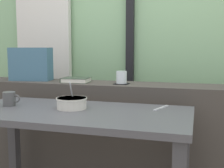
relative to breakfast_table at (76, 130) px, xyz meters
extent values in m
cube|color=#8EBC89|center=(0.07, 1.22, 0.78)|extent=(4.80, 0.08, 2.80)
cube|color=silver|center=(-0.81, 1.12, 0.63)|extent=(0.56, 0.06, 2.50)
cube|color=black|center=(0.05, 1.15, 0.68)|extent=(0.07, 0.05, 2.60)
cube|color=#423D38|center=(0.07, 0.57, -0.21)|extent=(2.80, 0.32, 0.82)
cube|color=#414145|center=(-0.59, 0.26, -0.27)|extent=(0.06, 0.06, 0.70)
cube|color=#4C4C51|center=(0.00, 0.00, 0.10)|extent=(1.28, 0.62, 0.03)
cube|color=black|center=(0.13, 0.53, 0.21)|extent=(0.10, 0.10, 0.00)
cylinder|color=white|center=(0.13, 0.53, 0.26)|extent=(0.08, 0.08, 0.09)
cylinder|color=gold|center=(0.13, 0.53, 0.25)|extent=(0.07, 0.07, 0.07)
cube|color=#334233|center=(-0.23, 0.54, 0.21)|extent=(0.21, 0.17, 0.00)
cube|color=silver|center=(-0.23, 0.54, 0.22)|extent=(0.20, 0.16, 0.03)
cube|color=#334233|center=(-0.23, 0.54, 0.24)|extent=(0.21, 0.17, 0.00)
cube|color=#334233|center=(-0.32, 0.53, 0.22)|extent=(0.02, 0.16, 0.03)
cube|color=#426B84|center=(-0.62, 0.57, 0.34)|extent=(0.34, 0.18, 0.26)
cylinder|color=silver|center=(-0.04, 0.04, 0.15)|extent=(0.17, 0.17, 0.06)
cylinder|color=silver|center=(-0.04, 0.04, 0.18)|extent=(0.18, 0.18, 0.01)
cylinder|color=tan|center=(-0.04, 0.04, 0.14)|extent=(0.15, 0.15, 0.04)
cylinder|color=silver|center=(-0.05, 0.07, 0.20)|extent=(0.03, 0.10, 0.15)
ellipsoid|color=silver|center=(-0.05, 0.09, 0.15)|extent=(0.03, 0.05, 0.01)
cube|color=silver|center=(0.46, 0.20, 0.12)|extent=(0.07, 0.17, 0.01)
cylinder|color=#4C4C4C|center=(-0.44, 0.02, 0.16)|extent=(0.08, 0.08, 0.08)
torus|color=#4C4C4C|center=(-0.39, 0.02, 0.16)|extent=(0.05, 0.01, 0.05)
camera|label=1|loc=(0.65, -1.51, 0.47)|focal=47.53mm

